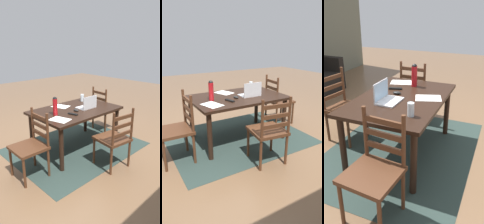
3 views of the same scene
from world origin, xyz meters
TOP-DOWN VIEW (x-y plane):
  - ground_plane at (0.00, 0.00)m, footprint 14.00×14.00m
  - area_rug at (0.00, 0.00)m, footprint 2.26×1.76m
  - dining_table at (0.00, 0.00)m, footprint 1.47×0.97m
  - chair_far_head at (0.01, 0.86)m, footprint 0.49×0.49m
  - chair_left_near at (-1.02, -0.20)m, footprint 0.48×0.48m
  - chair_right_far at (1.02, 0.19)m, footprint 0.45×0.45m
  - laptop at (-0.19, 0.11)m, footprint 0.32×0.22m
  - water_bottle at (0.45, 0.01)m, footprint 0.07×0.07m
  - drinking_glass at (-0.45, -0.29)m, footprint 0.07×0.07m
  - computer_mouse at (0.07, 0.09)m, footprint 0.08×0.11m
  - tv_remote at (0.23, 0.19)m, footprint 0.09×0.18m
  - paper_stack_left at (0.53, 0.23)m, footprint 0.28×0.34m
  - paper_stack_right at (0.09, -0.30)m, footprint 0.30×0.35m

SIDE VIEW (x-z plane):
  - ground_plane at x=0.00m, z-range 0.00..0.00m
  - area_rug at x=0.00m, z-range 0.00..0.01m
  - chair_far_head at x=0.01m, z-range -0.01..0.94m
  - chair_left_near at x=-1.02m, z-range -0.01..0.94m
  - chair_right_far at x=1.02m, z-range -0.01..0.94m
  - dining_table at x=0.00m, z-range 0.28..1.01m
  - paper_stack_left at x=0.53m, z-range 0.73..0.74m
  - paper_stack_right at x=0.09m, z-range 0.73..0.74m
  - tv_remote at x=0.23m, z-range 0.73..0.75m
  - computer_mouse at x=0.07m, z-range 0.73..0.77m
  - laptop at x=-0.19m, z-range 0.68..0.91m
  - drinking_glass at x=-0.45m, z-range 0.73..0.87m
  - water_bottle at x=0.45m, z-range 0.74..1.04m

